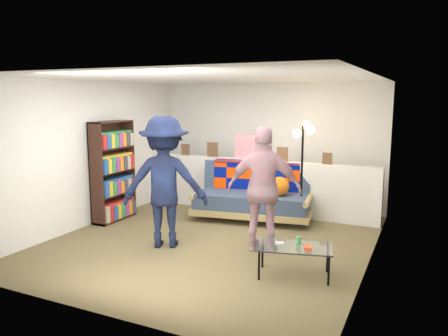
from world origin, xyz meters
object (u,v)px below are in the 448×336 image
Objects in this scene: bookshelf at (113,174)px; floor_lamp at (303,151)px; coffee_table at (295,248)px; person_left at (165,182)px; futon_sofa at (254,196)px; person_right at (264,189)px.

floor_lamp is (3.04, 1.22, 0.43)m from bookshelf.
person_left reaches higher than coffee_table.
person_left reaches higher than bookshelf.
coffee_table is 0.52× the size of person_left.
coffee_table is 2.11m from person_left.
floor_lamp reaches higher than bookshelf.
futon_sofa is at bearing 26.84° from bookshelf.
person_left is (-1.48, -1.97, -0.30)m from floor_lamp.
floor_lamp is at bearing 21.86° from bookshelf.
floor_lamp is 2.48m from person_left.
futon_sofa is 1.18m from floor_lamp.
person_right is at bearing 133.68° from coffee_table.
futon_sofa is 1.26× the size of bookshelf.
person_left is 1.42m from person_right.
person_right reaches higher than bookshelf.
floor_lamp is (0.84, 0.10, 0.83)m from futon_sofa.
futon_sofa reaches higher than coffee_table.
person_right is at bearing -94.24° from floor_lamp.
person_left is at bearing -25.86° from bookshelf.
bookshelf is 3.74m from coffee_table.
person_right is (2.92, -0.35, 0.07)m from bookshelf.
bookshelf is (-2.20, -1.11, 0.40)m from futon_sofa.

